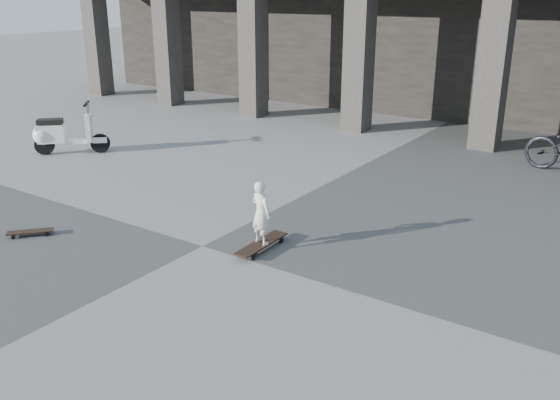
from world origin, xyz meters
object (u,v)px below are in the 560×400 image
Objects in this scene: skateboard_spare at (30,232)px; child at (261,213)px; longboard at (261,244)px; scooter at (58,134)px.

skateboard_spare is 0.66× the size of child.
child is at bearing -64.45° from longboard.
scooter is at bearing 75.31° from longboard.
longboard is at bearing 39.68° from child.
skateboard_spare is (-3.37, -1.66, -0.02)m from longboard.
longboard is 1.11× the size of child.
skateboard_spare is at bearing 115.26° from longboard.
scooter is (-7.26, 1.77, 0.40)m from longboard.
longboard is 0.78× the size of scooter.
scooter reaches higher than skateboard_spare.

